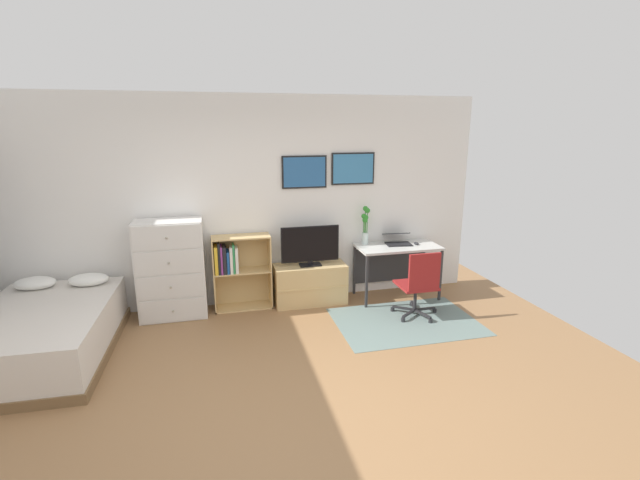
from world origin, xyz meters
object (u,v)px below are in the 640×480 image
object	(u,v)px
laptop	(397,239)
bamboo_vase	(365,225)
computer_mouse	(416,243)
dresser	(171,269)
office_chair	(419,283)
bookshelf	(236,267)
bed	(44,333)
desk	(395,254)
television	(310,246)
tv_stand	(310,284)

from	to	relation	value
laptop	bamboo_vase	bearing A→B (deg)	176.84
laptop	computer_mouse	xyz separation A→B (m)	(0.23, -0.12, -0.04)
dresser	office_chair	xyz separation A→B (m)	(2.93, -0.78, -0.15)
bookshelf	office_chair	bearing A→B (deg)	-21.54
bed	desk	world-z (taller)	desk
bookshelf	office_chair	distance (m)	2.31
bed	office_chair	size ratio (longest dim) A/B	2.28
television	office_chair	size ratio (longest dim) A/B	0.89
tv_stand	bamboo_vase	distance (m)	1.09
dresser	television	world-z (taller)	dresser
bed	dresser	world-z (taller)	dresser
tv_stand	bamboo_vase	xyz separation A→B (m)	(0.80, 0.11, 0.74)
bookshelf	tv_stand	world-z (taller)	bookshelf
television	office_chair	world-z (taller)	television
television	bed	bearing A→B (deg)	-165.94
laptop	computer_mouse	distance (m)	0.26
bed	desk	distance (m)	4.24
bookshelf	television	distance (m)	0.99
bed	desk	size ratio (longest dim) A/B	1.76
computer_mouse	bamboo_vase	size ratio (longest dim) A/B	0.20
bed	tv_stand	size ratio (longest dim) A/B	2.06
desk	dresser	bearing A→B (deg)	-179.84
office_chair	laptop	xyz separation A→B (m)	(0.05, 0.82, 0.34)
dresser	tv_stand	world-z (taller)	dresser
bookshelf	office_chair	xyz separation A→B (m)	(2.15, -0.85, -0.11)
television	laptop	bearing A→B (deg)	2.42
bookshelf	tv_stand	distance (m)	1.01
television	laptop	size ratio (longest dim) A/B	1.89
dresser	bamboo_vase	world-z (taller)	bamboo_vase
bed	dresser	size ratio (longest dim) A/B	1.60
dresser	television	xyz separation A→B (m)	(1.74, -0.01, 0.18)
computer_mouse	television	bearing A→B (deg)	177.18
bed	television	xyz separation A→B (m)	(2.95, 0.74, 0.53)
bookshelf	computer_mouse	size ratio (longest dim) A/B	9.27
laptop	computer_mouse	world-z (taller)	laptop
television	office_chair	bearing A→B (deg)	-32.96
office_chair	desk	bearing A→B (deg)	89.27
bed	office_chair	distance (m)	4.15
bed	bookshelf	xyz separation A→B (m)	(1.99, 0.82, 0.30)
laptop	desk	bearing A→B (deg)	-129.93
dresser	laptop	size ratio (longest dim) A/B	3.00
bookshelf	bamboo_vase	bearing A→B (deg)	1.70
dresser	computer_mouse	distance (m)	3.21
office_chair	bamboo_vase	size ratio (longest dim) A/B	1.64
desk	computer_mouse	world-z (taller)	computer_mouse
laptop	bookshelf	bearing A→B (deg)	-173.96
desk	bed	bearing A→B (deg)	-169.70
bookshelf	bed	bearing A→B (deg)	-157.70
television	computer_mouse	bearing A→B (deg)	-2.82
computer_mouse	desk	bearing A→B (deg)	161.75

